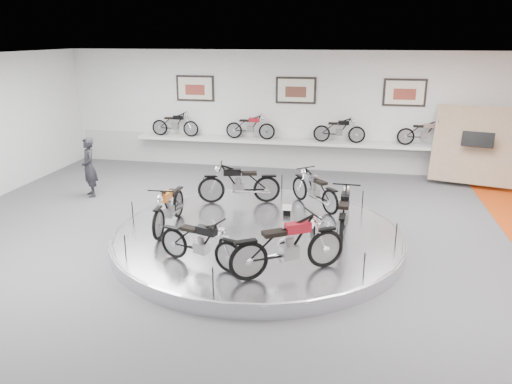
% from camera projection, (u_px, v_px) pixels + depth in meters
% --- Properties ---
extents(floor, '(16.00, 16.00, 0.00)m').
position_uv_depth(floor, '(255.00, 249.00, 10.88)').
color(floor, '#545456').
rests_on(floor, ground).
extents(ceiling, '(16.00, 16.00, 0.00)m').
position_uv_depth(ceiling, '(255.00, 60.00, 9.68)').
color(ceiling, white).
rests_on(ceiling, wall_back).
extents(wall_back, '(16.00, 0.00, 16.00)m').
position_uv_depth(wall_back, '(295.00, 111.00, 16.83)').
color(wall_back, silver).
rests_on(wall_back, floor).
extents(wall_front, '(16.00, 0.00, 16.00)m').
position_uv_depth(wall_front, '(73.00, 378.00, 3.73)').
color(wall_front, silver).
rests_on(wall_front, floor).
extents(dado_band, '(15.68, 0.04, 1.10)m').
position_uv_depth(dado_band, '(294.00, 153.00, 17.25)').
color(dado_band, '#BCBCBA').
rests_on(dado_band, floor).
extents(display_platform, '(6.40, 6.40, 0.30)m').
position_uv_depth(display_platform, '(258.00, 237.00, 11.12)').
color(display_platform, silver).
rests_on(display_platform, floor).
extents(platform_rim, '(6.40, 6.40, 0.10)m').
position_uv_depth(platform_rim, '(258.00, 232.00, 11.08)').
color(platform_rim, '#B2B2BA').
rests_on(platform_rim, display_platform).
extents(shelf, '(11.00, 0.55, 0.10)m').
position_uv_depth(shelf, '(294.00, 142.00, 16.85)').
color(shelf, silver).
rests_on(shelf, wall_back).
extents(poster_left, '(1.35, 0.06, 0.88)m').
position_uv_depth(poster_left, '(195.00, 88.00, 17.23)').
color(poster_left, beige).
rests_on(poster_left, wall_back).
extents(poster_center, '(1.35, 0.06, 0.88)m').
position_uv_depth(poster_center, '(296.00, 90.00, 16.59)').
color(poster_center, beige).
rests_on(poster_center, wall_back).
extents(poster_right, '(1.35, 0.06, 0.88)m').
position_uv_depth(poster_right, '(405.00, 93.00, 15.94)').
color(poster_right, beige).
rests_on(poster_right, wall_back).
extents(display_panel, '(2.56, 1.52, 2.30)m').
position_uv_depth(display_panel, '(474.00, 145.00, 15.19)').
color(display_panel, tan).
rests_on(display_panel, floor).
extents(shelf_bike_a, '(1.22, 0.43, 0.73)m').
position_uv_depth(shelf_bike_a, '(175.00, 126.00, 17.50)').
color(shelf_bike_a, black).
rests_on(shelf_bike_a, shelf).
extents(shelf_bike_b, '(1.22, 0.43, 0.73)m').
position_uv_depth(shelf_bike_b, '(250.00, 128.00, 17.01)').
color(shelf_bike_b, maroon).
rests_on(shelf_bike_b, shelf).
extents(shelf_bike_c, '(1.22, 0.43, 0.73)m').
position_uv_depth(shelf_bike_c, '(339.00, 132.00, 16.45)').
color(shelf_bike_c, black).
rests_on(shelf_bike_c, shelf).
extents(shelf_bike_d, '(1.22, 0.43, 0.73)m').
position_uv_depth(shelf_bike_d, '(424.00, 135.00, 15.96)').
color(shelf_bike_d, '#A8A8AD').
rests_on(shelf_bike_d, shelf).
extents(bike_a, '(0.69, 1.79, 1.04)m').
position_uv_depth(bike_a, '(344.00, 213.00, 10.69)').
color(bike_a, black).
rests_on(bike_a, display_platform).
extents(bike_b, '(1.49, 1.61, 0.96)m').
position_uv_depth(bike_b, '(314.00, 189.00, 12.48)').
color(bike_b, '#A8A8AD').
rests_on(bike_b, display_platform).
extents(bike_c, '(1.90, 1.04, 1.06)m').
position_uv_depth(bike_c, '(239.00, 183.00, 12.80)').
color(bike_c, black).
rests_on(bike_c, display_platform).
extents(bike_d, '(0.67, 1.75, 1.02)m').
position_uv_depth(bike_d, '(169.00, 206.00, 11.12)').
color(bike_d, orange).
rests_on(bike_d, display_platform).
extents(bike_e, '(1.68, 1.03, 0.93)m').
position_uv_depth(bike_e, '(200.00, 242.00, 9.30)').
color(bike_e, black).
rests_on(bike_e, display_platform).
extents(bike_f, '(1.98, 1.58, 1.12)m').
position_uv_depth(bike_f, '(288.00, 245.00, 8.93)').
color(bike_f, maroon).
rests_on(bike_f, display_platform).
extents(visitor, '(0.71, 0.74, 1.71)m').
position_uv_depth(visitor, '(89.00, 167.00, 14.23)').
color(visitor, black).
rests_on(visitor, floor).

